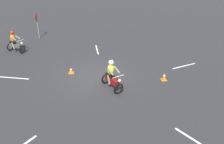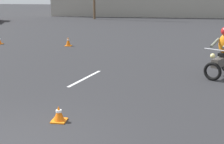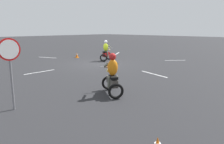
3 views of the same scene
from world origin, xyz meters
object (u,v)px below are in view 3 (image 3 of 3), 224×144
Objects in this scene: motorcycle_rider_background at (112,77)px; stop_sign at (10,60)px; traffic_cone_near_left at (77,55)px; traffic_cone_mid_center at (108,65)px; motorcycle_rider_foreground at (106,52)px.

stop_sign is at bearing -165.02° from motorcycle_rider_background.
traffic_cone_near_left is 1.24× the size of traffic_cone_mid_center.
motorcycle_rider_foreground reaches higher than traffic_cone_mid_center.
motorcycle_rider_background is 0.72× the size of stop_sign.
stop_sign is (9.71, 5.67, 0.91)m from motorcycle_rider_foreground.
motorcycle_rider_background is at bearing 60.02° from traffic_cone_near_left.
stop_sign is 12.78m from traffic_cone_near_left.
motorcycle_rider_background is 3.75× the size of traffic_cone_near_left.
motorcycle_rider_foreground is 3.18m from traffic_cone_mid_center.
motorcycle_rider_background is 4.66× the size of traffic_cone_mid_center.
traffic_cone_near_left is (-9.14, -8.82, -1.42)m from stop_sign.
motorcycle_rider_background is 6.15m from traffic_cone_mid_center.
motorcycle_rider_foreground reaches higher than traffic_cone_near_left.
motorcycle_rider_background is at bearing -68.16° from motorcycle_rider_foreground.
traffic_cone_mid_center is at bearing -156.21° from stop_sign.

